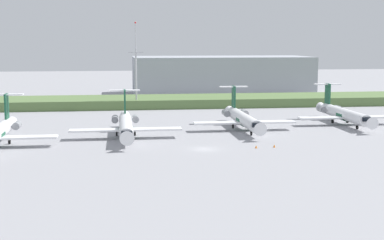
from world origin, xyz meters
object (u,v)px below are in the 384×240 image
safety_cone_mid_marker (274,146)px  regional_jet_third (243,118)px  regional_jet_fourth (343,114)px  antenna_mast (136,73)px  regional_jet_second (126,125)px  safety_cone_front_marker (256,147)px

safety_cone_mid_marker → regional_jet_third: bearing=92.9°
regional_jet_third → regional_jet_fourth: same height
regional_jet_fourth → antenna_mast: antenna_mast is taller
regional_jet_fourth → antenna_mast: 61.05m
regional_jet_second → regional_jet_third: (26.30, 6.90, 0.00)m
antenna_mast → safety_cone_mid_marker: bearing=-69.6°
regional_jet_fourth → safety_cone_front_marker: (-28.15, -27.04, -2.26)m
regional_jet_fourth → antenna_mast: bearing=142.8°
regional_jet_third → safety_cone_mid_marker: bearing=-87.1°
regional_jet_second → regional_jet_third: bearing=14.7°
regional_jet_second → safety_cone_mid_marker: regional_jet_second is taller
antenna_mast → safety_cone_mid_marker: 68.33m
regional_jet_third → safety_cone_mid_marker: regional_jet_third is taller
regional_jet_fourth → safety_cone_mid_marker: bearing=-132.7°
antenna_mast → safety_cone_front_marker: antenna_mast is taller
regional_jet_third → safety_cone_mid_marker: (1.10, -21.76, -2.26)m
antenna_mast → safety_cone_front_marker: bearing=-72.5°
regional_jet_second → regional_jet_third: 27.19m
antenna_mast → safety_cone_mid_marker: (23.60, -63.31, -10.19)m
regional_jet_second → safety_cone_front_marker: bearing=-32.6°
antenna_mast → regional_jet_second: bearing=-94.5°
regional_jet_third → regional_jet_fourth: (25.69, 4.92, 0.00)m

